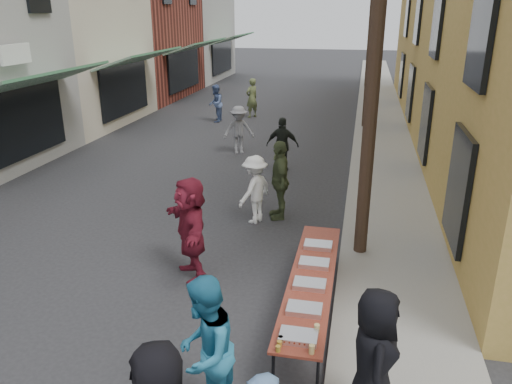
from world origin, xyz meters
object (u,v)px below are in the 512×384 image
at_px(catering_tray_sausage, 298,337).
at_px(guest_front_c, 205,352).
at_px(utility_pole_near, 377,28).
at_px(server, 374,361).
at_px(utility_pole_far, 371,15).
at_px(utility_pole_mid, 373,18).
at_px(serving_table, 312,279).

relative_size(catering_tray_sausage, guest_front_c, 0.26).
height_order(utility_pole_near, server, utility_pole_near).
relative_size(utility_pole_near, utility_pole_far, 1.00).
bearing_deg(utility_pole_mid, serving_table, -93.04).
distance_m(utility_pole_near, catering_tray_sausage, 5.59).
height_order(utility_pole_mid, server, utility_pole_mid).
distance_m(utility_pole_mid, server, 17.03).
distance_m(serving_table, server, 2.42).
distance_m(utility_pole_mid, serving_table, 14.96).
bearing_deg(guest_front_c, server, 96.98).
xyz_separation_m(catering_tray_sausage, guest_front_c, (-1.03, -0.78, 0.19)).
bearing_deg(server, catering_tray_sausage, 54.85).
height_order(serving_table, server, server).
height_order(catering_tray_sausage, guest_front_c, guest_front_c).
distance_m(catering_tray_sausage, guest_front_c, 1.30).
relative_size(utility_pole_far, serving_table, 2.25).
height_order(utility_pole_far, server, utility_pole_far).
xyz_separation_m(utility_pole_near, catering_tray_sausage, (-0.77, -4.11, -3.71)).
bearing_deg(server, utility_pole_near, -2.11).
bearing_deg(catering_tray_sausage, utility_pole_near, 79.39).
bearing_deg(utility_pole_near, server, -87.89).
relative_size(utility_pole_mid, guest_front_c, 4.61).
height_order(utility_pole_near, utility_pole_far, same).
bearing_deg(utility_pole_near, utility_pole_far, 90.00).
xyz_separation_m(utility_pole_far, server, (0.17, -28.67, -3.49)).
relative_size(guest_front_c, server, 1.07).
xyz_separation_m(catering_tray_sausage, server, (0.94, -0.56, 0.22)).
height_order(utility_pole_near, catering_tray_sausage, utility_pole_near).
distance_m(utility_pole_mid, utility_pole_far, 12.00).
height_order(utility_pole_far, catering_tray_sausage, utility_pole_far).
bearing_deg(server, serving_table, 18.80).
relative_size(catering_tray_sausage, server, 0.27).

